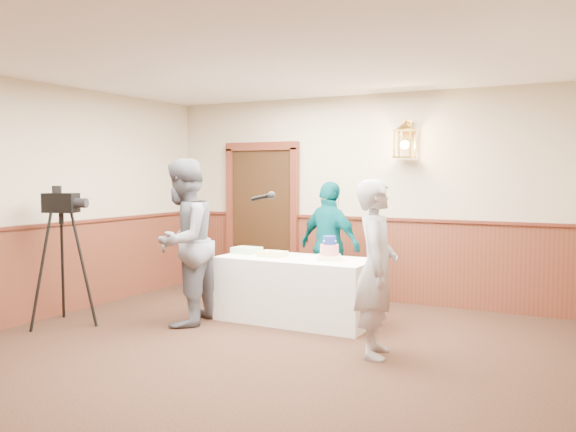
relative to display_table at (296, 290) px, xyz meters
The scene contains 10 objects.
ground 1.95m from the display_table, 82.43° to the right, with size 7.00×7.00×0.00m, color black.
room_shell 1.86m from the display_table, 82.18° to the right, with size 6.02×7.02×2.81m.
display_table is the anchor object (origin of this frame).
tiered_cake 0.64m from the display_table, ahead, with size 0.35×0.35×0.27m.
sheet_cake_yellow 0.50m from the display_table, behind, with size 0.31×0.23×0.06m, color #E5D589.
sheet_cake_green 0.83m from the display_table, behind, with size 0.32×0.26×0.07m, color #94C087.
interviewer 1.42m from the display_table, 146.11° to the right, with size 1.60×1.03×1.90m.
baker 1.61m from the display_table, 33.50° to the right, with size 0.61×0.40×1.68m, color #9A99A0.
assistant_p 0.91m from the display_table, 83.97° to the left, with size 0.96×0.40×1.63m, color #04535A.
tv_camera_rig 2.68m from the display_table, 148.45° to the right, with size 0.59×0.55×1.51m.
Camera 1 is at (2.93, -4.38, 1.73)m, focal length 38.00 mm.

